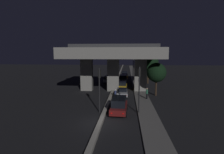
{
  "coord_description": "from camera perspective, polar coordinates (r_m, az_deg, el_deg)",
  "views": [
    {
      "loc": [
        2.56,
        -16.71,
        6.85
      ],
      "look_at": [
        -0.8,
        22.7,
        1.77
      ],
      "focal_mm": 28.0,
      "sensor_mm": 36.0,
      "label": 1
    }
  ],
  "objects": [
    {
      "name": "roadside_tree_kerbside_mid",
      "position": [
        42.21,
        11.73,
        4.78
      ],
      "size": [
        4.78,
        4.78,
        7.5
      ],
      "color": "#2D2116",
      "rests_on": "ground_plane"
    },
    {
      "name": "traffic_light_right_of_median",
      "position": [
        20.28,
        8.88,
        -1.62
      ],
      "size": [
        0.3,
        0.49,
        5.5
      ],
      "color": "black",
      "rests_on": "ground_plane"
    },
    {
      "name": "car_black_sixth",
      "position": [
        56.1,
        4.11,
        1.08
      ],
      "size": [
        1.97,
        4.55,
        1.51
      ],
      "rotation": [
        0.0,
        0.0,
        1.58
      ],
      "color": "black",
      "rests_on": "ground_plane"
    },
    {
      "name": "sidewalk_right",
      "position": [
        45.29,
        7.9,
        -1.36
      ],
      "size": [
        2.2,
        126.0,
        0.14
      ],
      "primitive_type": "cube",
      "color": "#5B5956",
      "rests_on": "ground_plane"
    },
    {
      "name": "car_taxi_yellow_fifth",
      "position": [
        49.62,
        4.09,
        0.27
      ],
      "size": [
        2.07,
        4.43,
        1.59
      ],
      "rotation": [
        0.0,
        0.0,
        1.62
      ],
      "color": "gold",
      "rests_on": "ground_plane"
    },
    {
      "name": "car_grey_fourth",
      "position": [
        42.23,
        3.72,
        -0.61
      ],
      "size": [
        2.02,
        4.13,
        2.01
      ],
      "rotation": [
        0.0,
        0.0,
        1.57
      ],
      "color": "#515459",
      "rests_on": "ground_plane"
    },
    {
      "name": "street_lamp",
      "position": [
        44.22,
        6.6,
        4.05
      ],
      "size": [
        1.91,
        0.32,
        7.37
      ],
      "color": "#2D2D30",
      "rests_on": "ground_plane"
    },
    {
      "name": "car_dark_red_lead",
      "position": [
        20.91,
        2.34,
        -9.07
      ],
      "size": [
        2.08,
        4.51,
        1.8
      ],
      "rotation": [
        0.0,
        0.0,
        1.53
      ],
      "color": "#591414",
      "rests_on": "ground_plane"
    },
    {
      "name": "car_taxi_yellow_third",
      "position": [
        34.6,
        3.36,
        -2.74
      ],
      "size": [
        1.99,
        4.16,
        1.56
      ],
      "rotation": [
        0.0,
        0.0,
        1.55
      ],
      "color": "gold",
      "rests_on": "ground_plane"
    },
    {
      "name": "elevated_overpass",
      "position": [
        32.74,
        0.39,
        6.89
      ],
      "size": [
        17.09,
        13.58,
        8.84
      ],
      "color": "gray",
      "rests_on": "ground_plane"
    },
    {
      "name": "car_dark_red_second_oncoming",
      "position": [
        56.59,
        0.53,
        1.24
      ],
      "size": [
        1.82,
        4.77,
        1.62
      ],
      "rotation": [
        0.0,
        0.0,
        -1.57
      ],
      "color": "#591414",
      "rests_on": "ground_plane"
    },
    {
      "name": "motorcycle_blue_filtering_near",
      "position": [
        21.78,
        0.44,
        -9.38
      ],
      "size": [
        0.34,
        1.71,
        1.38
      ],
      "rotation": [
        0.0,
        0.0,
        1.63
      ],
      "color": "black",
      "rests_on": "ground_plane"
    },
    {
      "name": "motorcycle_black_filtering_mid",
      "position": [
        27.52,
        1.09,
        -5.76
      ],
      "size": [
        0.34,
        2.0,
        1.48
      ],
      "rotation": [
        0.0,
        0.0,
        1.52
      ],
      "color": "black",
      "rests_on": "ground_plane"
    },
    {
      "name": "traffic_light_left_of_median",
      "position": [
        20.5,
        -4.14,
        -1.8
      ],
      "size": [
        0.3,
        0.49,
        5.31
      ],
      "color": "black",
      "rests_on": "ground_plane"
    },
    {
      "name": "car_silver_lead_oncoming",
      "position": [
        43.1,
        -1.18,
        -0.58
      ],
      "size": [
        2.05,
        4.73,
        1.74
      ],
      "rotation": [
        0.0,
        0.0,
        -1.61
      ],
      "color": "gray",
      "rests_on": "ground_plane"
    },
    {
      "name": "median_divider",
      "position": [
        52.2,
        2.03,
        -0.04
      ],
      "size": [
        0.46,
        126.0,
        0.33
      ],
      "primitive_type": "cube",
      "color": "gray",
      "rests_on": "ground_plane"
    },
    {
      "name": "ground_plane",
      "position": [
        18.24,
        -3.68,
        -14.76
      ],
      "size": [
        200.0,
        200.0,
        0.0
      ],
      "primitive_type": "plane",
      "color": "black"
    },
    {
      "name": "car_silver_second",
      "position": [
        29.06,
        3.3,
        -4.94
      ],
      "size": [
        1.99,
        4.26,
        1.34
      ],
      "rotation": [
        0.0,
        0.0,
        1.6
      ],
      "color": "gray",
      "rests_on": "ground_plane"
    },
    {
      "name": "roadside_tree_kerbside_near",
      "position": [
        29.87,
        14.31,
        1.4
      ],
      "size": [
        3.23,
        3.23,
        5.52
      ],
      "color": "#2D2116",
      "rests_on": "ground_plane"
    },
    {
      "name": "pedestrian_on_sidewalk",
      "position": [
        27.18,
        11.32,
        -5.28
      ],
      "size": [
        0.31,
        0.31,
        1.68
      ],
      "color": "black",
      "rests_on": "sidewalk_right"
    }
  ]
}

